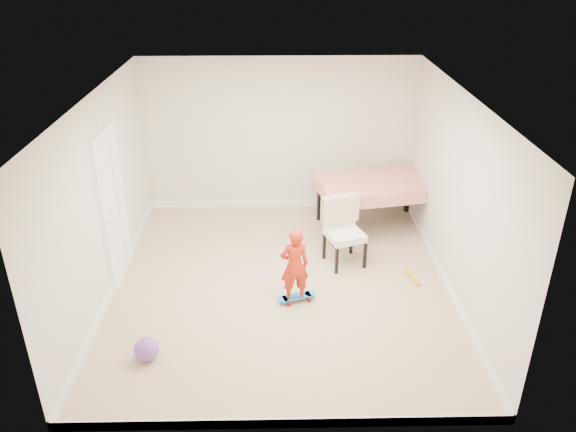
{
  "coord_description": "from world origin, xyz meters",
  "views": [
    {
      "loc": [
        -0.03,
        -6.44,
        4.25
      ],
      "look_at": [
        0.1,
        0.2,
        0.95
      ],
      "focal_mm": 35.0,
      "sensor_mm": 36.0,
      "label": 1
    }
  ],
  "objects_px": {
    "child": "(295,268)",
    "balloon": "(146,349)",
    "dining_table": "(374,204)",
    "dining_chair": "(345,233)",
    "skateboard": "(297,298)"
  },
  "relations": [
    {
      "from": "child",
      "to": "balloon",
      "type": "height_order",
      "value": "child"
    },
    {
      "from": "dining_chair",
      "to": "balloon",
      "type": "xyz_separation_m",
      "value": [
        -2.43,
        -2.04,
        -0.36
      ]
    },
    {
      "from": "balloon",
      "to": "dining_chair",
      "type": "bearing_deg",
      "value": 39.94
    },
    {
      "from": "dining_chair",
      "to": "balloon",
      "type": "relative_size",
      "value": 3.54
    },
    {
      "from": "dining_table",
      "to": "skateboard",
      "type": "bearing_deg",
      "value": -133.38
    },
    {
      "from": "child",
      "to": "balloon",
      "type": "relative_size",
      "value": 3.64
    },
    {
      "from": "dining_table",
      "to": "skateboard",
      "type": "relative_size",
      "value": 3.44
    },
    {
      "from": "dining_table",
      "to": "skateboard",
      "type": "distance_m",
      "value": 2.47
    },
    {
      "from": "dining_chair",
      "to": "child",
      "type": "bearing_deg",
      "value": -147.17
    },
    {
      "from": "dining_table",
      "to": "dining_chair",
      "type": "bearing_deg",
      "value": -128.9
    },
    {
      "from": "skateboard",
      "to": "dining_table",
      "type": "bearing_deg",
      "value": 39.16
    },
    {
      "from": "skateboard",
      "to": "child",
      "type": "height_order",
      "value": "child"
    },
    {
      "from": "dining_chair",
      "to": "balloon",
      "type": "bearing_deg",
      "value": -159.03
    },
    {
      "from": "skateboard",
      "to": "child",
      "type": "xyz_separation_m",
      "value": [
        -0.03,
        -0.01,
        0.47
      ]
    },
    {
      "from": "dining_table",
      "to": "balloon",
      "type": "height_order",
      "value": "dining_table"
    }
  ]
}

